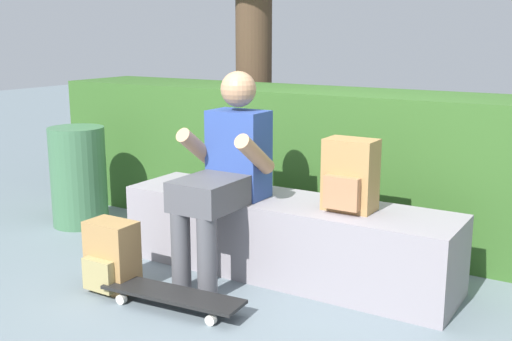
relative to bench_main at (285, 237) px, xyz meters
name	(u,v)px	position (x,y,z in m)	size (l,w,h in m)	color
ground_plane	(256,292)	(0.00, -0.33, -0.23)	(24.00, 24.00, 0.00)	slate
bench_main	(285,237)	(0.00, 0.00, 0.00)	(2.05, 0.51, 0.47)	gray
person_skater	(225,169)	(-0.28, -0.22, 0.43)	(0.49, 0.62, 1.22)	#2D4793
skateboard_near_person	(172,295)	(-0.27, -0.74, -0.16)	(0.81, 0.27, 0.09)	black
backpack_on_bench	(350,176)	(0.41, -0.01, 0.43)	(0.28, 0.23, 0.40)	#A37A47
backpack_on_ground	(111,257)	(-0.72, -0.72, -0.04)	(0.28, 0.23, 0.40)	#A37A47
hedge_row	(312,160)	(-0.28, 0.92, 0.28)	(4.25, 0.72, 1.03)	#315A23
trash_bin	(79,176)	(-1.81, 0.07, 0.14)	(0.41, 0.41, 0.75)	#3D6B47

